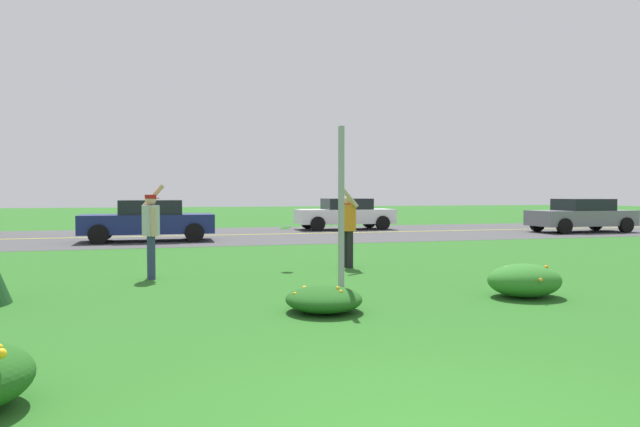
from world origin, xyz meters
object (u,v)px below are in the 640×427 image
object	(u,v)px
person_thrower_red_cap_gray_shirt	(151,227)
frisbee_white	(286,227)
car_gray_leftmost	(581,215)
person_catcher_orange_shirt	(348,224)
car_white_center_left	(345,214)
car_navy_center_right	(149,220)
sign_post_near_path	(341,214)

from	to	relation	value
person_thrower_red_cap_gray_shirt	frisbee_white	world-z (taller)	person_thrower_red_cap_gray_shirt
car_gray_leftmost	person_catcher_orange_shirt	bearing A→B (deg)	-147.30
frisbee_white	car_gray_leftmost	xyz separation A→B (m)	(14.99, 8.66, -0.19)
car_gray_leftmost	car_white_center_left	xyz separation A→B (m)	(-9.39, 4.46, 0.00)
car_white_center_left	car_navy_center_right	size ratio (longest dim) A/B	1.00
sign_post_near_path	frisbee_white	xyz separation A→B (m)	(-0.05, 3.88, -0.43)
car_white_center_left	car_navy_center_right	xyz separation A→B (m)	(-8.71, -4.46, 0.00)
frisbee_white	car_white_center_left	world-z (taller)	car_white_center_left
car_white_center_left	car_gray_leftmost	bearing A→B (deg)	-25.43
person_catcher_orange_shirt	car_navy_center_right	xyz separation A→B (m)	(-4.53, 8.71, -0.24)
sign_post_near_path	car_gray_leftmost	xyz separation A→B (m)	(14.94, 12.54, -0.62)
frisbee_white	car_gray_leftmost	distance (m)	17.31
person_catcher_orange_shirt	frisbee_white	distance (m)	1.43
person_thrower_red_cap_gray_shirt	person_catcher_orange_shirt	world-z (taller)	person_thrower_red_cap_gray_shirt
sign_post_near_path	person_thrower_red_cap_gray_shirt	world-z (taller)	sign_post_near_path
person_catcher_orange_shirt	person_thrower_red_cap_gray_shirt	bearing A→B (deg)	-172.12
person_thrower_red_cap_gray_shirt	car_white_center_left	world-z (taller)	person_thrower_red_cap_gray_shirt
person_thrower_red_cap_gray_shirt	car_navy_center_right	distance (m)	9.30
person_thrower_red_cap_gray_shirt	frisbee_white	size ratio (longest dim) A/B	6.88
sign_post_near_path	frisbee_white	distance (m)	3.90
car_gray_leftmost	car_white_center_left	world-z (taller)	same
car_gray_leftmost	car_navy_center_right	world-z (taller)	same
car_white_center_left	sign_post_near_path	bearing A→B (deg)	-108.08
sign_post_near_path	car_navy_center_right	bearing A→B (deg)	104.12
car_gray_leftmost	car_navy_center_right	distance (m)	18.09
car_gray_leftmost	person_thrower_red_cap_gray_shirt	bearing A→B (deg)	-152.46
person_catcher_orange_shirt	frisbee_white	size ratio (longest dim) A/B	6.75
car_navy_center_right	person_thrower_red_cap_gray_shirt	bearing A→B (deg)	-88.36
person_thrower_red_cap_gray_shirt	car_gray_leftmost	world-z (taller)	person_thrower_red_cap_gray_shirt
frisbee_white	car_navy_center_right	world-z (taller)	car_navy_center_right
car_gray_leftmost	car_white_center_left	bearing A→B (deg)	154.57
person_thrower_red_cap_gray_shirt	car_white_center_left	bearing A→B (deg)	58.48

